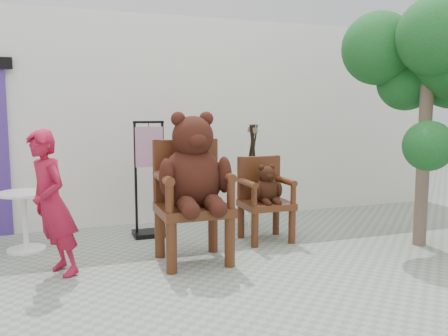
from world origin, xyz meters
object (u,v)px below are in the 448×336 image
at_px(chair_big, 193,178).
at_px(display_stand, 150,192).
at_px(cafe_table, 25,214).
at_px(tree, 435,57).
at_px(stool_bucket, 251,182).
at_px(chair_small, 265,193).
at_px(person, 52,204).

distance_m(chair_big, display_stand, 1.28).
xyz_separation_m(cafe_table, tree, (4.69, -1.33, 1.84)).
bearing_deg(stool_bucket, chair_big, -134.17).
xyz_separation_m(chair_small, person, (-2.54, -0.52, 0.12)).
relative_size(chair_big, person, 1.12).
relative_size(display_stand, stool_bucket, 1.04).
distance_m(cafe_table, display_stand, 1.53).
bearing_deg(chair_small, stool_bucket, 80.46).
relative_size(chair_small, stool_bucket, 0.73).
relative_size(chair_big, stool_bucket, 1.13).
bearing_deg(cafe_table, display_stand, 6.63).
xyz_separation_m(display_stand, tree, (3.17, -1.51, 1.70)).
bearing_deg(chair_big, cafe_table, 149.44).
xyz_separation_m(person, stool_bucket, (2.66, 1.24, -0.09)).
bearing_deg(tree, person, 175.93).
xyz_separation_m(chair_small, display_stand, (-1.34, 0.68, -0.03)).
xyz_separation_m(stool_bucket, tree, (1.71, -1.55, 1.64)).
relative_size(chair_big, chair_small, 1.55).
relative_size(chair_big, display_stand, 1.08).
distance_m(chair_small, display_stand, 1.50).
bearing_deg(display_stand, tree, -25.88).
relative_size(chair_small, display_stand, 0.70).
bearing_deg(display_stand, chair_small, -27.19).
height_order(person, tree, tree).
height_order(chair_small, display_stand, display_stand).
distance_m(person, display_stand, 1.70).
bearing_deg(chair_big, tree, -5.78).
height_order(cafe_table, display_stand, display_stand).
xyz_separation_m(chair_big, tree, (2.93, -0.30, 1.36)).
distance_m(display_stand, tree, 3.90).
relative_size(chair_big, cafe_table, 2.33).
height_order(cafe_table, tree, tree).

